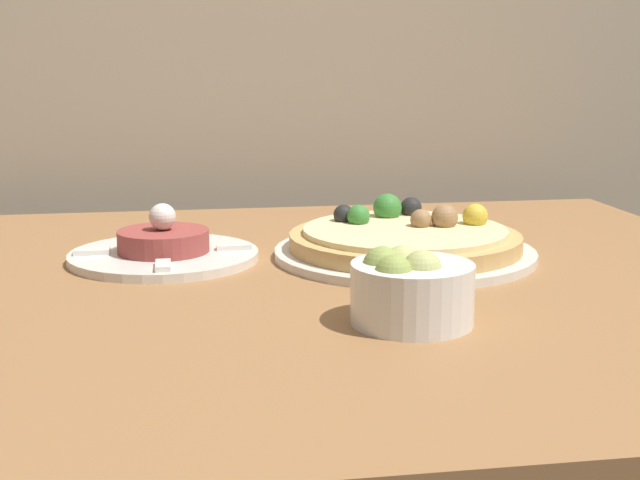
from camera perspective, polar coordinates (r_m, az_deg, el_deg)
dining_table at (r=0.97m, az=-1.24°, el=-8.67°), size 1.08×0.89×0.76m
pizza_plate at (r=1.04m, az=5.46°, el=-0.13°), size 0.30×0.30×0.06m
tartare_plate at (r=1.04m, az=-9.97°, el=-0.58°), size 0.22×0.22×0.07m
small_bowl at (r=0.79m, az=5.77°, el=-3.12°), size 0.11×0.11×0.07m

